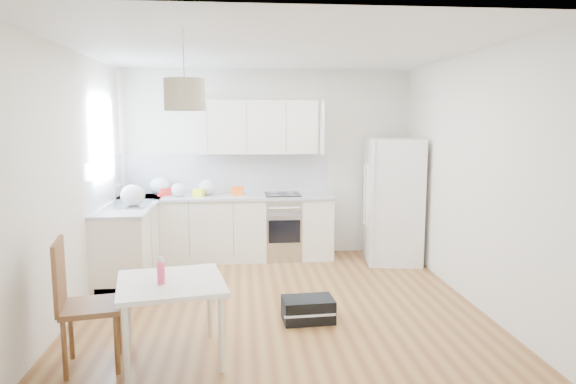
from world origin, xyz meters
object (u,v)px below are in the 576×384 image
object	(u,v)px
refrigerator	(394,200)
dining_chair	(91,304)
dining_table	(171,289)
gym_bag	(308,310)

from	to	relation	value
refrigerator	dining_chair	bearing A→B (deg)	-131.72
refrigerator	dining_table	bearing A→B (deg)	-126.73
dining_table	dining_chair	xyz separation A→B (m)	(-0.62, -0.09, -0.07)
gym_bag	dining_table	bearing A→B (deg)	-154.25
dining_table	gym_bag	world-z (taller)	dining_table
refrigerator	dining_chair	distance (m)	4.42
refrigerator	gym_bag	xyz separation A→B (m)	(-1.49, -2.10, -0.75)
gym_bag	refrigerator	bearing A→B (deg)	51.07
refrigerator	gym_bag	world-z (taller)	refrigerator
dining_table	dining_chair	world-z (taller)	dining_chair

